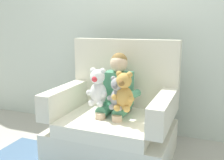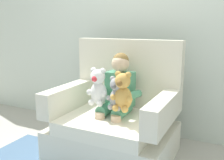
# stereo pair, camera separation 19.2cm
# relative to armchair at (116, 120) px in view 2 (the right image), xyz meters

# --- Properties ---
(ground_plane) EXTENTS (8.00, 8.00, 0.00)m
(ground_plane) POSITION_rel_armchair_xyz_m (0.00, -0.06, -0.34)
(ground_plane) COLOR #ADA89E
(back_wall) EXTENTS (6.00, 0.10, 2.60)m
(back_wall) POSITION_rel_armchair_xyz_m (0.00, 0.68, 0.96)
(back_wall) COLOR silver
(back_wall) RESTS_ON ground
(armchair) EXTENTS (1.11, 0.85, 1.11)m
(armchair) POSITION_rel_armchair_xyz_m (0.00, 0.00, 0.00)
(armchair) COLOR silver
(armchair) RESTS_ON ground
(seated_child) EXTENTS (0.45, 0.39, 0.82)m
(seated_child) POSITION_rel_armchair_xyz_m (0.01, 0.00, 0.28)
(seated_child) COLOR #4C9370
(seated_child) RESTS_ON armchair
(plush_white) EXTENTS (0.21, 0.17, 0.35)m
(plush_white) POSITION_rel_armchair_xyz_m (-0.12, -0.14, 0.34)
(plush_white) COLOR white
(plush_white) RESTS_ON armchair
(plush_honey) EXTENTS (0.21, 0.17, 0.35)m
(plush_honey) POSITION_rel_armchair_xyz_m (0.15, -0.19, 0.34)
(plush_honey) COLOR gold
(plush_honey) RESTS_ON armchair
(plush_grey) EXTENTS (0.17, 0.14, 0.29)m
(plush_grey) POSITION_rel_armchair_xyz_m (0.09, -0.18, 0.31)
(plush_grey) COLOR #9E9EA3
(plush_grey) RESTS_ON armchair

